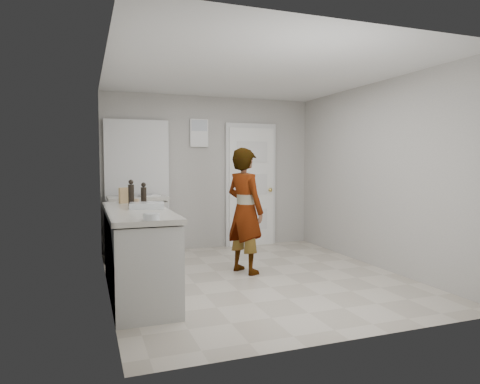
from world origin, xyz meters
name	(u,v)px	position (x,y,z in m)	size (l,w,h in m)	color
ground	(256,277)	(0.00, 0.00, 0.00)	(4.00, 4.00, 0.00)	#AAA08F
room_shell	(201,187)	(-0.17, 1.95, 1.02)	(4.00, 4.00, 4.00)	#A3A09A
main_counter	(138,255)	(-1.45, -0.20, 0.43)	(0.64, 1.96, 0.93)	beige
side_counter	(138,230)	(-1.25, 1.55, 0.43)	(0.84, 0.61, 0.93)	beige
person	(245,211)	(-0.04, 0.28, 0.80)	(0.59, 0.39, 1.61)	silver
cake_mix_box	(124,195)	(-1.52, 0.54, 1.02)	(0.12, 0.05, 0.19)	#A37F51
spice_jar	(137,203)	(-1.42, 0.06, 0.97)	(0.06, 0.06, 0.09)	tan
oil_cruet_a	(144,194)	(-1.32, 0.26, 1.05)	(0.07, 0.07, 0.26)	black
oil_cruet_b	(131,193)	(-1.47, 0.18, 1.07)	(0.07, 0.07, 0.30)	black
baking_dish	(147,206)	(-1.34, -0.16, 0.95)	(0.40, 0.31, 0.06)	silver
egg_bowl	(151,217)	(-1.43, -1.10, 0.95)	(0.14, 0.14, 0.06)	silver
papers	(149,195)	(-1.07, 1.61, 0.93)	(0.25, 0.32, 0.01)	white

